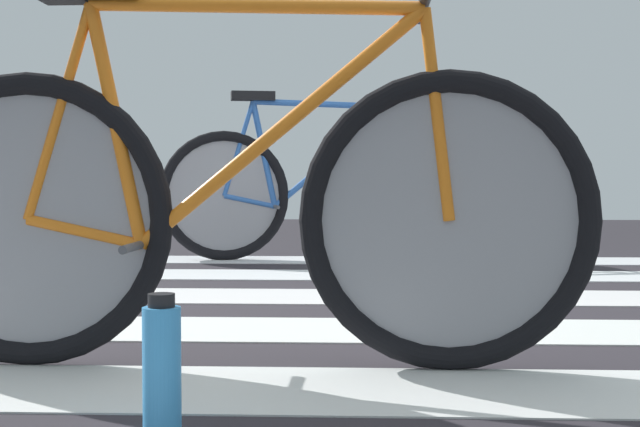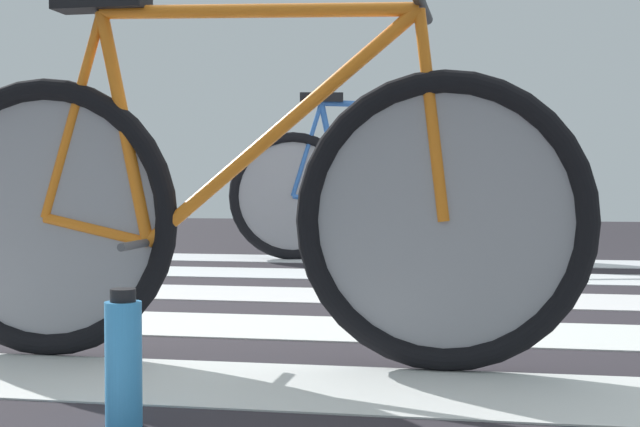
# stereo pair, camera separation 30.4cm
# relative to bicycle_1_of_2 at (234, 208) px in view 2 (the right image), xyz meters

# --- Properties ---
(ground) EXTENTS (18.00, 14.00, 0.02)m
(ground) POSITION_rel_bicycle_1_of_2_xyz_m (0.32, 0.73, -0.40)
(ground) COLOR #28252A
(crosswalk_markings) EXTENTS (5.44, 4.27, 0.00)m
(crosswalk_markings) POSITION_rel_bicycle_1_of_2_xyz_m (0.39, 0.92, -0.38)
(crosswalk_markings) COLOR silver
(crosswalk_markings) RESTS_ON ground
(bicycle_1_of_2) EXTENTS (1.74, 0.52, 0.93)m
(bicycle_1_of_2) POSITION_rel_bicycle_1_of_2_xyz_m (0.00, 0.00, 0.00)
(bicycle_1_of_2) COLOR black
(bicycle_1_of_2) RESTS_ON ground
(bicycle_2_of_2) EXTENTS (1.71, 0.57, 0.93)m
(bicycle_2_of_2) POSITION_rel_bicycle_1_of_2_xyz_m (0.05, 2.92, 0.00)
(bicycle_2_of_2) COLOR black
(bicycle_2_of_2) RESTS_ON ground
(water_bottle) EXTENTS (0.07, 0.07, 0.26)m
(water_bottle) POSITION_rel_bicycle_1_of_2_xyz_m (-0.05, -0.60, -0.26)
(water_bottle) COLOR #3992D7
(water_bottle) RESTS_ON ground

